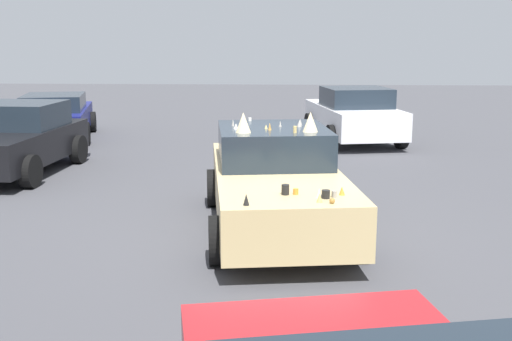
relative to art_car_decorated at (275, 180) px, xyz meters
name	(u,v)px	position (x,y,z in m)	size (l,w,h in m)	color
ground_plane	(276,229)	(-0.10, -0.01, -0.73)	(60.00, 60.00, 0.00)	#47474C
art_car_decorated	(275,180)	(0.00, 0.00, 0.00)	(4.78, 2.50, 1.78)	#D8BC7F
parked_sedan_row_back_far	(354,115)	(8.14, -1.98, 0.02)	(4.35, 2.65, 1.51)	white
parked_sedan_behind_left	(56,116)	(8.10, 6.39, -0.06)	(4.30, 2.65, 1.30)	navy
parked_sedan_far_right	(15,139)	(3.64, 5.61, -0.01)	(4.01, 2.20, 1.47)	black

